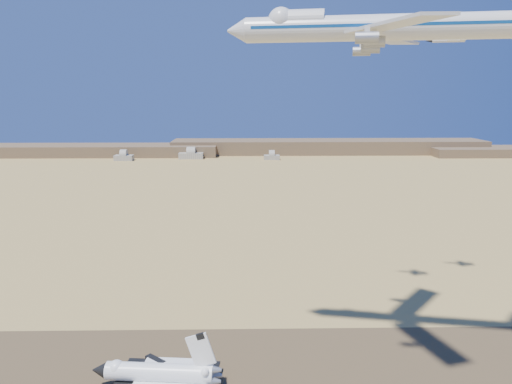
{
  "coord_description": "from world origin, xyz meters",
  "views": [
    {
      "loc": [
        8.37,
        -134.69,
        79.93
      ],
      "look_at": [
        11.24,
        8.0,
        51.68
      ],
      "focal_mm": 35.0,
      "sensor_mm": 36.0,
      "label": 1
    }
  ],
  "objects_px": {
    "shuttle": "(159,375)",
    "chase_jet_c": "(385,42)",
    "chase_jet_d": "(448,40)",
    "carrier_747": "(371,28)"
  },
  "relations": [
    {
      "from": "shuttle",
      "to": "chase_jet_c",
      "type": "distance_m",
      "value": 127.96
    },
    {
      "from": "chase_jet_c",
      "to": "shuttle",
      "type": "bearing_deg",
      "value": -128.68
    },
    {
      "from": "shuttle",
      "to": "chase_jet_d",
      "type": "distance_m",
      "value": 149.34
    },
    {
      "from": "shuttle",
      "to": "chase_jet_d",
      "type": "height_order",
      "value": "chase_jet_d"
    },
    {
      "from": "carrier_747",
      "to": "chase_jet_d",
      "type": "bearing_deg",
      "value": 65.02
    },
    {
      "from": "shuttle",
      "to": "carrier_747",
      "type": "xyz_separation_m",
      "value": [
        55.38,
        5.17,
        91.3
      ]
    },
    {
      "from": "carrier_747",
      "to": "chase_jet_d",
      "type": "relative_size",
      "value": 5.75
    },
    {
      "from": "shuttle",
      "to": "chase_jet_c",
      "type": "xyz_separation_m",
      "value": [
        71.55,
        51.88,
        92.54
      ]
    },
    {
      "from": "shuttle",
      "to": "carrier_747",
      "type": "relative_size",
      "value": 0.44
    },
    {
      "from": "chase_jet_c",
      "to": "chase_jet_d",
      "type": "height_order",
      "value": "chase_jet_d"
    }
  ]
}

